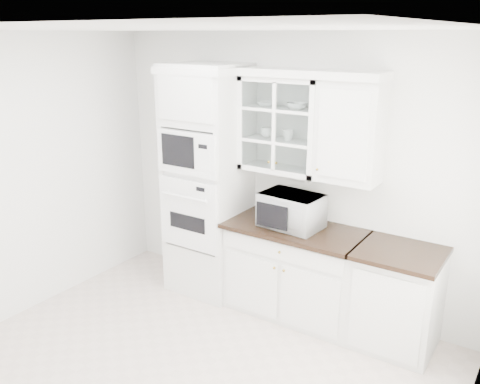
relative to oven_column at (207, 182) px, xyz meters
The scene contains 13 objects.
ground 2.00m from the oven_column, 62.12° to the right, with size 4.00×3.50×0.01m, color #C3B1A6.
room_shell 1.37m from the oven_column, 52.79° to the right, with size 4.00×3.50×2.70m.
oven_column is the anchor object (origin of this frame).
base_cabinet_run 1.27m from the oven_column, ahead, with size 1.32×0.67×0.92m.
extra_base_cabinet 2.16m from the oven_column, ahead, with size 0.72×0.67×0.92m.
upper_cabinet_glass 1.03m from the oven_column, 12.10° to the left, with size 0.80×0.33×0.90m.
upper_cabinet_solid 1.60m from the oven_column, ahead, with size 0.55×0.33×0.90m, color silver.
crown_molding 1.33m from the oven_column, 11.90° to the left, with size 2.14×0.38×0.07m, color white.
countertop_microwave 1.00m from the oven_column, ahead, with size 0.56×0.46×0.32m, color white.
bowl_a 1.05m from the oven_column, 15.27° to the left, with size 0.18×0.18×0.05m, color white.
bowl_b 1.26m from the oven_column, ahead, with size 0.19×0.19×0.06m, color white.
cup_a 0.84m from the oven_column, 17.28° to the left, with size 0.12×0.12×0.09m, color white.
cup_b 1.03m from the oven_column, ahead, with size 0.11×0.11×0.11m, color white.
Camera 1 is at (2.32, -2.61, 2.67)m, focal length 38.00 mm.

